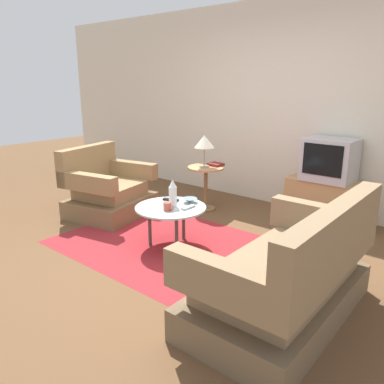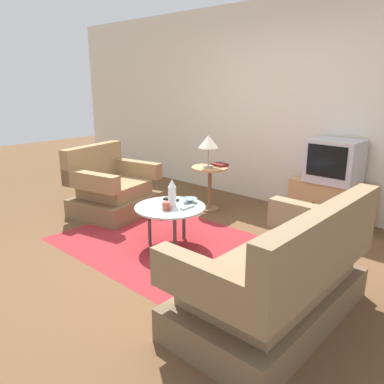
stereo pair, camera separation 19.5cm
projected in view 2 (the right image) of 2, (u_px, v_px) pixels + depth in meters
name	position (u px, v px, depth m)	size (l,w,h in m)	color
ground_plane	(168.00, 253.00, 3.89)	(16.00, 16.00, 0.00)	brown
back_wall	(288.00, 106.00, 5.10)	(9.00, 0.12, 2.70)	beige
area_rug	(171.00, 245.00, 4.08)	(2.37, 1.70, 0.00)	maroon
armchair	(112.00, 191.00, 5.02)	(1.02, 1.11, 0.87)	brown
couch	(278.00, 281.00, 2.73)	(0.87, 1.54, 0.92)	brown
coffee_table	(170.00, 210.00, 3.97)	(0.73, 0.73, 0.43)	#B2C6C1
side_table	(210.00, 179.00, 5.09)	(0.48, 0.48, 0.59)	tan
tv_stand	(330.00, 203.00, 4.64)	(0.92, 0.45, 0.52)	tan
television	(334.00, 161.00, 4.49)	(0.58, 0.46, 0.50)	#B7B7BC
table_lamp	(208.00, 142.00, 4.94)	(0.26, 0.26, 0.42)	#9E937A
vase	(172.00, 193.00, 3.92)	(0.08, 0.08, 0.29)	white
mug	(166.00, 206.00, 3.83)	(0.12, 0.08, 0.08)	#B74C3D
bowl	(190.00, 200.00, 4.07)	(0.16, 0.16, 0.05)	slate
tv_remote_dark	(171.00, 199.00, 4.15)	(0.18, 0.10, 0.02)	black
tv_remote_silver	(187.00, 207.00, 3.89)	(0.05, 0.17, 0.02)	#B2B2B7
book	(220.00, 165.00, 5.11)	(0.20, 0.18, 0.03)	maroon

